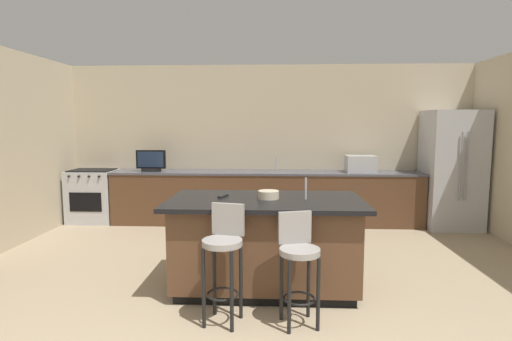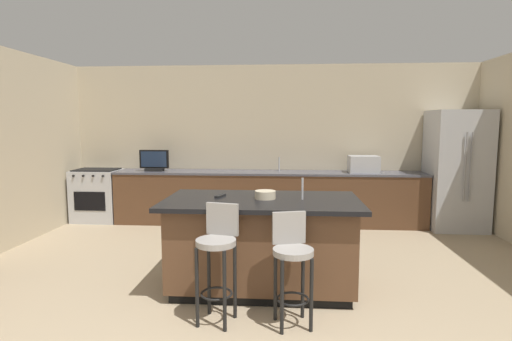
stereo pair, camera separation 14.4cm
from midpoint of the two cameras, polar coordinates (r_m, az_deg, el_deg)
The scene contains 13 objects.
wall_back at distance 7.13m, azimuth 1.19°, elevation 3.88°, with size 7.45×0.12×2.71m, color beige.
counter_back at distance 6.85m, azimuth 0.79°, elevation -3.87°, with size 5.20×0.62×0.89m.
kitchen_island at distance 4.18m, azimuth 0.30°, elevation -10.24°, with size 1.96×1.08×0.94m.
refrigerator at distance 7.25m, azimuth 25.43°, elevation 0.12°, with size 0.84×0.82×1.91m.
range_oven at distance 7.56m, azimuth -22.53°, elevation -3.33°, with size 0.77×0.63×0.91m.
microwave at distance 6.90m, azimuth 14.00°, elevation 0.91°, with size 0.48×0.36×0.28m, color #B7BABF.
tv_monitor at distance 7.06m, azimuth -15.21°, elevation 1.22°, with size 0.50×0.16×0.36m.
sink_faucet_back at distance 6.87m, azimuth 2.33°, elevation 0.92°, with size 0.02×0.02×0.24m, color #B2B2B7.
sink_faucet_island at distance 4.05m, azimuth 6.04°, elevation -2.55°, with size 0.02×0.02×0.22m, color #B2B2B7.
bar_stool_left at distance 3.49m, azimuth -5.79°, elevation -11.45°, with size 0.35×0.37×1.01m.
bar_stool_right at distance 3.47m, azimuth 4.82°, elevation -12.39°, with size 0.35×0.37×0.95m.
fruit_bowl at distance 4.08m, azimuth 0.77°, elevation -3.45°, with size 0.21×0.21×0.08m, color beige.
tv_remote at distance 4.20m, azimuth -5.66°, elevation -3.61°, with size 0.04×0.17×0.02m, color black.
Camera 1 is at (0.12, -1.93, 1.69)m, focal length 28.25 mm.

